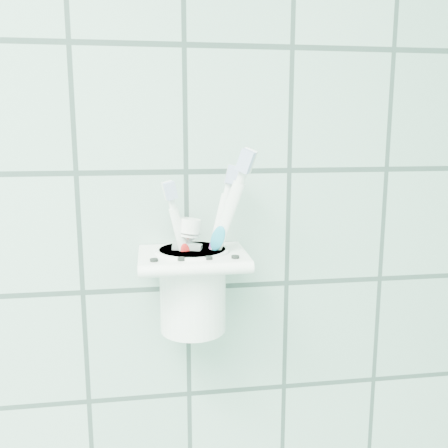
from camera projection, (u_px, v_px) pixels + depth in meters
name	position (u px, v px, depth m)	size (l,w,h in m)	color
holder_bracket	(193.00, 259.00, 0.59)	(0.13, 0.10, 0.04)	white
cup	(193.00, 287.00, 0.60)	(0.09, 0.09, 0.10)	white
toothbrush_pink	(201.00, 250.00, 0.59)	(0.05, 0.02, 0.18)	white
toothbrush_blue	(195.00, 246.00, 0.58)	(0.05, 0.03, 0.20)	white
toothbrush_orange	(189.00, 230.00, 0.60)	(0.07, 0.06, 0.22)	white
toothpaste_tube	(177.00, 265.00, 0.59)	(0.05, 0.04, 0.14)	silver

